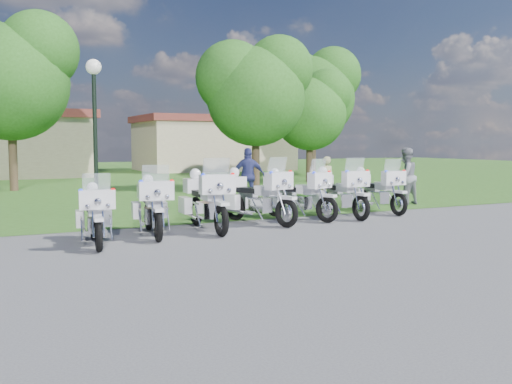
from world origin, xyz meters
name	(u,v)px	position (x,y,z in m)	size (l,w,h in m)	color
ground	(262,240)	(0.00, 0.00, 0.00)	(100.00, 100.00, 0.00)	#4D4D51
grass_lawn	(72,176)	(0.00, 27.00, 0.00)	(100.00, 48.00, 0.01)	#325A1C
motorcycle_0	(95,214)	(-3.34, 1.18, 0.64)	(0.91, 2.28, 1.53)	black
motorcycle_1	(152,205)	(-1.93, 1.82, 0.69)	(1.04, 2.45, 1.65)	black
motorcycle_2	(206,199)	(-0.55, 1.97, 0.75)	(0.94, 2.66, 1.78)	black
motorcycle_3	(255,195)	(1.04, 2.46, 0.74)	(1.40, 2.53, 1.77)	black
motorcycle_4	(296,194)	(2.41, 2.68, 0.71)	(1.39, 2.42, 1.70)	black
motorcycle_5	(338,192)	(3.78, 2.63, 0.72)	(0.86, 2.56, 1.72)	black
motorcycle_6	(376,190)	(5.41, 2.97, 0.69)	(0.82, 2.46, 1.65)	black
lamp_post	(94,99)	(-2.41, 5.92, 3.37)	(0.44, 0.44, 4.50)	black
tree_1	(9,71)	(-4.09, 16.22, 5.19)	(5.89, 5.02, 7.85)	#38281C
tree_2	(255,87)	(5.85, 12.28, 4.60)	(5.21, 4.45, 6.95)	#38281C
tree_3	(309,107)	(10.52, 15.22, 4.01)	(4.55, 3.88, 6.06)	#38281C
tree_4	(313,90)	(14.40, 21.08, 5.53)	(6.27, 5.35, 8.36)	#38281C
building_east	(213,143)	(11.00, 30.00, 2.07)	(11.44, 7.28, 4.10)	tan
bystander_a	(326,180)	(5.48, 5.87, 0.81)	(0.59, 0.39, 1.63)	tan
bystander_b	(405,176)	(7.65, 4.23, 0.97)	(0.94, 0.74, 1.94)	gray
bystander_c	(248,176)	(2.92, 6.80, 0.97)	(1.13, 0.47, 1.94)	navy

